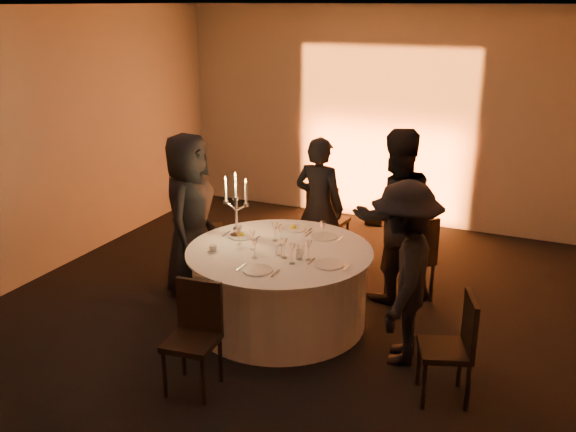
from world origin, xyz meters
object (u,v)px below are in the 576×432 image
at_px(banquet_table, 280,286).
at_px(candelabra, 236,214).
at_px(chair_left, 197,224).
at_px(chair_front, 195,330).
at_px(guest_left, 189,214).
at_px(chair_back_left, 326,216).
at_px(coffee_cup, 213,249).
at_px(guest_back_right, 394,216).
at_px(chair_right, 455,343).
at_px(guest_back_left, 319,207).
at_px(chair_back_right, 414,254).
at_px(guest_right, 404,274).

distance_m(banquet_table, candelabra, 0.84).
relative_size(chair_left, chair_front, 1.12).
bearing_deg(chair_front, guest_left, 116.91).
bearing_deg(chair_back_left, chair_left, 43.69).
height_order(chair_back_left, coffee_cup, chair_back_left).
bearing_deg(guest_back_right, banquet_table, 9.60).
bearing_deg(chair_right, guest_back_left, -154.97).
distance_m(chair_left, chair_back_left, 1.57).
bearing_deg(guest_back_left, chair_right, 139.52).
height_order(banquet_table, chair_back_left, chair_back_left).
relative_size(chair_left, guest_back_left, 0.62).
bearing_deg(chair_back_left, coffee_cup, 85.90).
bearing_deg(chair_back_left, chair_back_right, 155.47).
distance_m(chair_back_left, chair_front, 3.03).
height_order(chair_left, chair_right, chair_left).
distance_m(chair_back_left, guest_back_right, 1.34).
height_order(chair_back_right, candelabra, candelabra).
distance_m(chair_back_right, candelabra, 1.90).
distance_m(chair_left, chair_right, 3.51).
bearing_deg(candelabra, guest_back_left, 68.47).
bearing_deg(chair_left, chair_back_left, -83.69).
bearing_deg(guest_back_right, guest_back_left, -57.36).
distance_m(chair_front, coffee_cup, 1.08).
bearing_deg(guest_back_right, chair_back_right, 143.64).
height_order(guest_left, candelabra, guest_left).
height_order(chair_right, chair_front, chair_front).
bearing_deg(candelabra, chair_right, -17.97).
height_order(guest_left, coffee_cup, guest_left).
bearing_deg(chair_right, guest_back_right, -169.40).
bearing_deg(guest_left, guest_back_left, -61.51).
distance_m(chair_front, candelabra, 1.56).
bearing_deg(banquet_table, coffee_cup, -151.31).
xyz_separation_m(guest_right, coffee_cup, (-1.81, -0.13, -0.02)).
bearing_deg(banquet_table, chair_back_left, 96.30).
distance_m(guest_back_left, guest_right, 2.00).
height_order(guest_left, guest_back_right, guest_back_right).
height_order(chair_front, guest_right, guest_right).
bearing_deg(candelabra, coffee_cup, -90.51).
height_order(banquet_table, candelabra, candelabra).
relative_size(chair_right, guest_right, 0.54).
bearing_deg(chair_left, candelabra, -157.30).
xyz_separation_m(chair_back_left, candelabra, (-0.36, -1.60, 0.47)).
distance_m(chair_left, chair_back_right, 2.52).
xyz_separation_m(guest_left, guest_back_left, (1.10, 1.00, -0.07)).
bearing_deg(banquet_table, chair_back_right, 43.33).
height_order(banquet_table, guest_back_left, guest_back_left).
bearing_deg(chair_left, chair_back_right, -116.55).
bearing_deg(guest_left, chair_right, -120.46).
distance_m(chair_right, guest_right, 0.76).
bearing_deg(guest_back_left, candelabra, 72.99).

